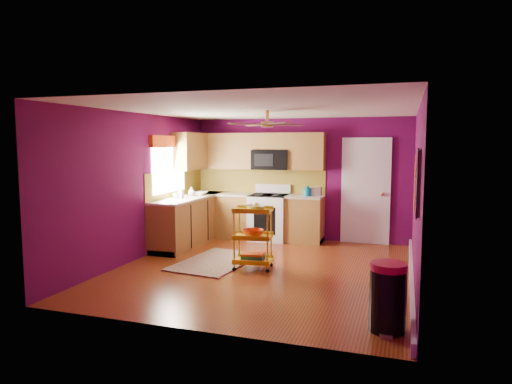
% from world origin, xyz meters
% --- Properties ---
extents(ground, '(5.00, 5.00, 0.00)m').
position_xyz_m(ground, '(0.00, 0.00, 0.00)').
color(ground, '#66270F').
rests_on(ground, ground).
extents(room_envelope, '(4.54, 5.04, 2.52)m').
position_xyz_m(room_envelope, '(0.03, 0.00, 1.63)').
color(room_envelope, '#5A0A46').
rests_on(room_envelope, ground).
extents(lower_cabinets, '(2.81, 2.31, 0.94)m').
position_xyz_m(lower_cabinets, '(-1.35, 1.82, 0.43)').
color(lower_cabinets, brown).
rests_on(lower_cabinets, ground).
extents(electric_range, '(0.76, 0.66, 1.13)m').
position_xyz_m(electric_range, '(-0.55, 2.17, 0.48)').
color(electric_range, white).
rests_on(electric_range, ground).
extents(upper_cabinetry, '(2.80, 2.30, 1.26)m').
position_xyz_m(upper_cabinetry, '(-1.24, 2.17, 1.80)').
color(upper_cabinetry, brown).
rests_on(upper_cabinetry, ground).
extents(left_window, '(0.08, 1.35, 1.08)m').
position_xyz_m(left_window, '(-2.22, 1.05, 1.74)').
color(left_window, white).
rests_on(left_window, ground).
extents(panel_door, '(0.95, 0.11, 2.15)m').
position_xyz_m(panel_door, '(1.35, 2.47, 1.02)').
color(panel_door, white).
rests_on(panel_door, ground).
extents(right_wall_art, '(0.04, 2.74, 1.04)m').
position_xyz_m(right_wall_art, '(2.23, -0.34, 1.44)').
color(right_wall_art, black).
rests_on(right_wall_art, ground).
extents(ceiling_fan, '(1.01, 1.01, 0.26)m').
position_xyz_m(ceiling_fan, '(0.00, 0.20, 2.29)').
color(ceiling_fan, '#BF8C3F').
rests_on(ceiling_fan, ground).
extents(shag_rug, '(1.20, 1.77, 0.02)m').
position_xyz_m(shag_rug, '(-0.89, 0.16, 0.01)').
color(shag_rug, black).
rests_on(shag_rug, ground).
extents(rolling_cart, '(0.64, 0.50, 1.06)m').
position_xyz_m(rolling_cart, '(-0.15, -0.03, 0.55)').
color(rolling_cart, gold).
rests_on(rolling_cart, ground).
extents(trash_can, '(0.40, 0.43, 0.73)m').
position_xyz_m(trash_can, '(1.96, -1.86, 0.37)').
color(trash_can, black).
rests_on(trash_can, ground).
extents(teal_kettle, '(0.18, 0.18, 0.21)m').
position_xyz_m(teal_kettle, '(0.24, 2.19, 1.02)').
color(teal_kettle, '#127287').
rests_on(teal_kettle, lower_cabinets).
extents(toaster, '(0.22, 0.15, 0.18)m').
position_xyz_m(toaster, '(0.40, 2.24, 1.03)').
color(toaster, beige).
rests_on(toaster, lower_cabinets).
extents(soap_bottle_a, '(0.09, 0.09, 0.20)m').
position_xyz_m(soap_bottle_a, '(-1.98, 1.05, 1.04)').
color(soap_bottle_a, '#EA3F72').
rests_on(soap_bottle_a, lower_cabinets).
extents(soap_bottle_b, '(0.14, 0.14, 0.18)m').
position_xyz_m(soap_bottle_b, '(-1.99, 1.51, 1.03)').
color(soap_bottle_b, white).
rests_on(soap_bottle_b, lower_cabinets).
extents(counter_dish, '(0.28, 0.28, 0.07)m').
position_xyz_m(counter_dish, '(-1.85, 1.65, 0.97)').
color(counter_dish, white).
rests_on(counter_dish, lower_cabinets).
extents(counter_cup, '(0.13, 0.13, 0.10)m').
position_xyz_m(counter_cup, '(-2.07, 1.02, 0.99)').
color(counter_cup, white).
rests_on(counter_cup, lower_cabinets).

